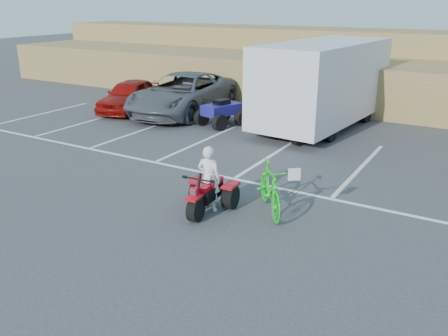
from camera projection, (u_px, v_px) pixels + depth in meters
The scene contains 11 objects.
ground at pixel (182, 211), 10.79m from camera, with size 100.00×100.00×0.00m, color #39393C.
parking_stripes at pixel (288, 167), 13.68m from camera, with size 28.00×5.16×0.01m.
grass_embankment at pixel (367, 69), 22.88m from camera, with size 40.00×8.50×3.10m.
red_trike_atv at pixel (206, 212), 10.76m from camera, with size 1.11×1.48×0.96m, color red, non-canonical shape.
rider at pixel (209, 178), 10.63m from camera, with size 0.55×0.36×1.52m, color white.
green_dirt_bike at pixel (270, 188), 10.57m from camera, with size 0.54×1.92×1.15m, color #14BF19.
grey_pickup at pixel (183, 94), 19.94m from camera, with size 2.74×5.95×1.65m, color #4B4F53.
red_car at pixel (130, 95), 20.39m from camera, with size 1.58×3.92×1.34m, color maroon.
cargo_trailer at pixel (323, 82), 17.49m from camera, with size 3.29×6.92×3.13m.
quad_atv_blue at pixel (222, 125), 18.21m from camera, with size 1.28×1.72×1.12m, color navy, non-canonical shape.
quad_atv_green at pixel (298, 139), 16.42m from camera, with size 1.28×1.72×1.12m, color #14571C, non-canonical shape.
Camera 1 is at (5.83, -7.99, 4.54)m, focal length 38.00 mm.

